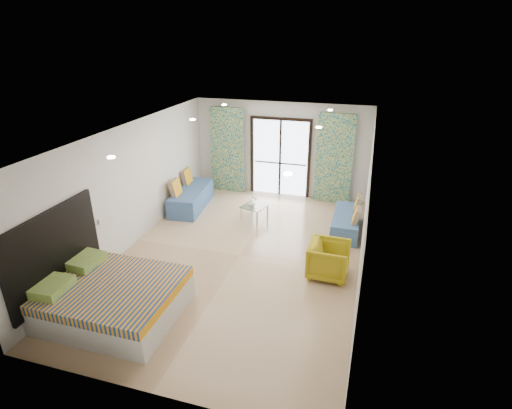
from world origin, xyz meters
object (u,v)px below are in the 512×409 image
(bed, at_px, (111,298))
(armchair, at_px, (329,258))
(daybed_left, at_px, (191,197))
(daybed_right, at_px, (347,222))
(coffee_table, at_px, (254,207))

(bed, relative_size, armchair, 2.80)
(daybed_left, distance_m, daybed_right, 4.24)
(daybed_right, bearing_deg, daybed_left, 175.93)
(daybed_right, bearing_deg, bed, -130.31)
(bed, height_order, armchair, armchair)
(bed, distance_m, armchair, 4.05)
(daybed_right, height_order, armchair, daybed_right)
(coffee_table, xyz_separation_m, armchair, (2.13, -2.08, 0.06))
(daybed_left, height_order, daybed_right, daybed_left)
(bed, height_order, daybed_left, daybed_left)
(daybed_left, bearing_deg, coffee_table, -14.12)
(daybed_right, xyz_separation_m, armchair, (-0.20, -2.06, 0.14))
(daybed_right, relative_size, coffee_table, 2.31)
(bed, distance_m, daybed_left, 4.60)
(daybed_left, bearing_deg, daybed_right, -10.05)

